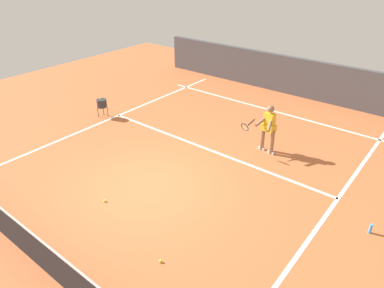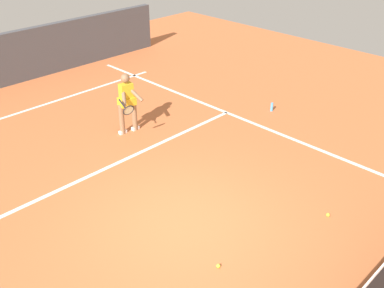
{
  "view_description": "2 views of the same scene",
  "coord_description": "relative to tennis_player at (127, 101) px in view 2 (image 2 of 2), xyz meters",
  "views": [
    {
      "loc": [
        -5.81,
        5.44,
        5.58
      ],
      "look_at": [
        -0.54,
        -1.17,
        0.96
      ],
      "focal_mm": 33.48,
      "sensor_mm": 36.0,
      "label": 1
    },
    {
      "loc": [
        4.51,
        4.69,
        5.35
      ],
      "look_at": [
        -1.16,
        -0.96,
        0.84
      ],
      "focal_mm": 42.13,
      "sensor_mm": 36.0,
      "label": 2
    }
  ],
  "objects": [
    {
      "name": "baseline_marking",
      "position": [
        1.55,
        -3.06,
        -0.84
      ],
      "size": [
        9.32,
        0.1,
        0.01
      ],
      "primitive_type": "cube",
      "color": "white",
      "rests_on": "ground"
    },
    {
      "name": "sideline_left_marking",
      "position": [
        -2.61,
        3.59,
        -0.84
      ],
      "size": [
        0.1,
        16.3,
        0.01
      ],
      "primitive_type": "cube",
      "color": "white",
      "rests_on": "ground"
    },
    {
      "name": "tennis_ball_mid",
      "position": [
        -0.52,
        5.35,
        -0.81
      ],
      "size": [
        0.07,
        0.07,
        0.07
      ],
      "primitive_type": "sphere",
      "color": "#D1E533",
      "rests_on": "ground"
    },
    {
      "name": "tennis_ball_near",
      "position": [
        1.93,
        4.77,
        -0.81
      ],
      "size": [
        0.07,
        0.07,
        0.07
      ],
      "primitive_type": "sphere",
      "color": "#D1E533",
      "rests_on": "ground"
    },
    {
      "name": "water_bottle",
      "position": [
        -3.58,
        1.81,
        -0.73
      ],
      "size": [
        0.07,
        0.07,
        0.24
      ],
      "primitive_type": "cylinder",
      "color": "#4C9EE5",
      "rests_on": "ground"
    },
    {
      "name": "service_line_marking",
      "position": [
        1.55,
        1.0,
        -0.84
      ],
      "size": [
        8.32,
        0.1,
        0.01
      ],
      "primitive_type": "cube",
      "color": "white",
      "rests_on": "ground"
    },
    {
      "name": "ground_plane",
      "position": [
        1.55,
        3.59,
        -0.85
      ],
      "size": [
        23.8,
        23.8,
        0.0
      ],
      "primitive_type": "plane",
      "color": "#C66638"
    },
    {
      "name": "tennis_player",
      "position": [
        0.0,
        0.0,
        0.0
      ],
      "size": [
        0.88,
        0.91,
        1.55
      ],
      "color": "#8C6647",
      "rests_on": "ground"
    }
  ]
}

